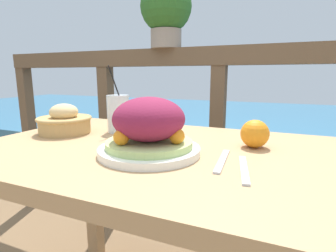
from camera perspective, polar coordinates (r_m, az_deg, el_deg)
patio_table at (r=0.80m, az=0.48°, el=-12.25°), size 1.19×0.71×0.75m
railing_fence at (r=1.36m, az=10.76°, el=2.03°), size 2.80×0.08×1.09m
sea_backdrop at (r=3.90m, az=18.33°, el=-0.78°), size 12.00×4.00×0.39m
salad_plate at (r=0.70m, az=-4.15°, el=-0.80°), size 0.27×0.27×0.15m
drink_glass at (r=0.99m, az=-10.79°, el=2.67°), size 0.08×0.08×0.24m
bread_basket at (r=1.03m, az=-21.59°, el=0.92°), size 0.19×0.19×0.11m
potted_plant at (r=1.47m, az=-0.44°, el=23.86°), size 0.26×0.26×0.34m
fork at (r=0.67m, az=11.71°, el=-7.38°), size 0.03×0.18×0.00m
knife at (r=0.62m, az=16.20°, el=-8.98°), size 0.05×0.18×0.00m
orange_near_basket at (r=0.81m, az=18.36°, el=-1.60°), size 0.08×0.08×0.08m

